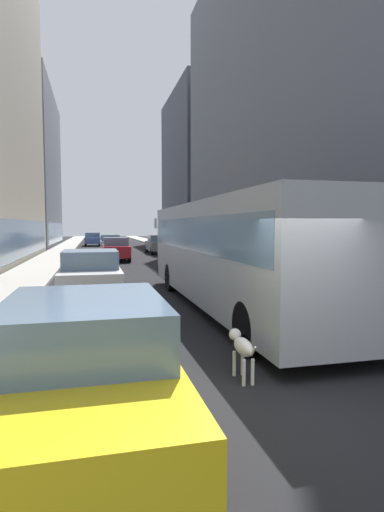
{
  "coord_description": "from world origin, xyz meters",
  "views": [
    {
      "loc": [
        -2.69,
        -4.86,
        2.38
      ],
      "look_at": [
        0.48,
        8.14,
        1.4
      ],
      "focal_mm": 28.36,
      "sensor_mm": 36.0,
      "label": 1
    }
  ],
  "objects": [
    {
      "name": "building_right_mid",
      "position": [
        11.9,
        28.18,
        12.25
      ],
      "size": [
        8.58,
        19.64,
        24.52
      ],
      "color": "slate",
      "rests_on": "ground"
    },
    {
      "name": "car_grey_wagon",
      "position": [
        2.8,
        30.23,
        0.82
      ],
      "size": [
        1.75,
        4.23,
        1.62
      ],
      "color": "slate",
      "rests_on": "ground"
    },
    {
      "name": "car_white_van",
      "position": [
        -2.8,
        8.59,
        0.82
      ],
      "size": [
        1.84,
        4.55,
        1.62
      ],
      "color": "silver",
      "rests_on": "ground"
    },
    {
      "name": "building_right_far",
      "position": [
        11.9,
        47.85,
        9.91
      ],
      "size": [
        8.73,
        17.26,
        19.84
      ],
      "color": "#4C515B",
      "rests_on": "ground"
    },
    {
      "name": "car_red_coupe",
      "position": [
        -1.2,
        23.43,
        0.82
      ],
      "size": [
        1.75,
        4.14,
        1.62
      ],
      "color": "red",
      "rests_on": "ground"
    },
    {
      "name": "car_silver_sedan",
      "position": [
        -1.2,
        33.09,
        0.82
      ],
      "size": [
        1.72,
        4.78,
        1.62
      ],
      "color": "#B7BABF",
      "rests_on": "ground"
    },
    {
      "name": "dalmatian_dog",
      "position": [
        -0.48,
        0.95,
        0.51
      ],
      "size": [
        0.22,
        0.96,
        0.72
      ],
      "color": "white",
      "rests_on": "ground"
    },
    {
      "name": "car_blue_hatchback",
      "position": [
        -2.8,
        46.03,
        0.82
      ],
      "size": [
        1.87,
        4.22,
        1.62
      ],
      "color": "#4C6BB7",
      "rests_on": "ground"
    },
    {
      "name": "sidewalk_left",
      "position": [
        -5.7,
        35.0,
        0.07
      ],
      "size": [
        2.4,
        110.0,
        0.15
      ],
      "primitive_type": "cube",
      "color": "#ADA89E",
      "rests_on": "ground"
    },
    {
      "name": "car_yellow_taxi",
      "position": [
        -2.8,
        -0.29,
        0.82
      ],
      "size": [
        1.78,
        4.66,
        1.62
      ],
      "color": "yellow",
      "rests_on": "ground"
    },
    {
      "name": "transit_bus",
      "position": [
        1.2,
        6.22,
        1.78
      ],
      "size": [
        2.78,
        11.53,
        3.05
      ],
      "color": "#999EA3",
      "rests_on": "ground"
    },
    {
      "name": "building_left_far",
      "position": [
        -11.9,
        47.88,
        9.28
      ],
      "size": [
        9.51,
        20.84,
        18.58
      ],
      "color": "slate",
      "rests_on": "ground"
    },
    {
      "name": "sidewalk_right",
      "position": [
        5.7,
        35.0,
        0.07
      ],
      "size": [
        2.4,
        110.0,
        0.15
      ],
      "primitive_type": "cube",
      "color": "#ADA89E",
      "rests_on": "ground"
    },
    {
      "name": "ground_plane",
      "position": [
        0.0,
        35.0,
        0.0
      ],
      "size": [
        120.0,
        120.0,
        0.0
      ],
      "primitive_type": "plane",
      "color": "black"
    }
  ]
}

